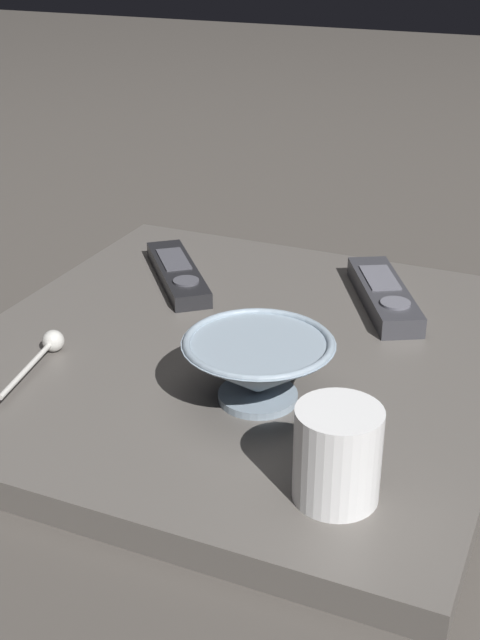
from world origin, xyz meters
name	(u,v)px	position (x,y,z in m)	size (l,w,h in m)	color
ground_plane	(238,370)	(0.00, 0.00, 0.00)	(6.00, 6.00, 0.00)	#47423D
table	(238,358)	(0.00, 0.00, 0.02)	(0.64, 0.61, 0.03)	#5B5651
cereal_bowl	(258,366)	(-0.10, -0.07, 0.07)	(0.15, 0.15, 0.07)	#8C9EAD
coffee_mug	(336,453)	(-0.22, -0.19, 0.08)	(0.09, 0.08, 0.09)	white
teaspoon	(48,346)	(-0.11, 0.18, 0.04)	(0.14, 0.04, 0.03)	silver
tv_remote_near	(178,273)	(0.14, 0.15, 0.04)	(0.18, 0.16, 0.02)	black
tv_remote_far	(384,295)	(0.18, -0.12, 0.05)	(0.20, 0.14, 0.03)	#38383D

